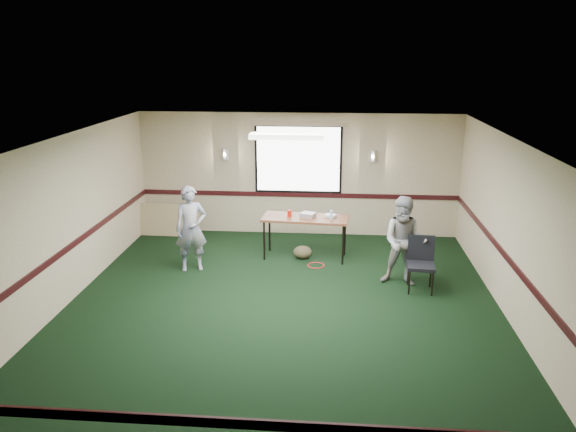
# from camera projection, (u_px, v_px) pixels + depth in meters

# --- Properties ---
(ground) EXTENTS (8.00, 8.00, 0.00)m
(ground) POSITION_uv_depth(u_px,v_px,m) (281.00, 312.00, 8.89)
(ground) COLOR black
(ground) RESTS_ON ground
(room_shell) EXTENTS (8.00, 8.02, 8.00)m
(room_shell) POSITION_uv_depth(u_px,v_px,m) (292.00, 184.00, 10.47)
(room_shell) COLOR tan
(room_shell) RESTS_ON ground
(folding_table) EXTENTS (1.72, 0.81, 0.84)m
(folding_table) POSITION_uv_depth(u_px,v_px,m) (305.00, 220.00, 11.01)
(folding_table) COLOR #502916
(folding_table) RESTS_ON ground
(projector) EXTENTS (0.33, 0.30, 0.09)m
(projector) POSITION_uv_depth(u_px,v_px,m) (308.00, 215.00, 10.98)
(projector) COLOR gray
(projector) RESTS_ON folding_table
(game_console) EXTENTS (0.24, 0.22, 0.05)m
(game_console) POSITION_uv_depth(u_px,v_px,m) (331.00, 216.00, 11.00)
(game_console) COLOR silver
(game_console) RESTS_ON folding_table
(red_cup) EXTENTS (0.09, 0.09, 0.13)m
(red_cup) POSITION_uv_depth(u_px,v_px,m) (290.00, 213.00, 11.02)
(red_cup) COLOR #AA180B
(red_cup) RESTS_ON folding_table
(water_bottle) EXTENTS (0.05, 0.05, 0.18)m
(water_bottle) POSITION_uv_depth(u_px,v_px,m) (331.00, 215.00, 10.81)
(water_bottle) COLOR #86BBDC
(water_bottle) RESTS_ON folding_table
(duffel_bag) EXTENTS (0.40, 0.32, 0.26)m
(duffel_bag) POSITION_uv_depth(u_px,v_px,m) (303.00, 252.00, 11.13)
(duffel_bag) COLOR #474028
(duffel_bag) RESTS_ON ground
(cable_coil) EXTENTS (0.42, 0.42, 0.02)m
(cable_coil) POSITION_uv_depth(u_px,v_px,m) (316.00, 265.00, 10.78)
(cable_coil) COLOR red
(cable_coil) RESTS_ON ground
(folded_table) EXTENTS (1.41, 0.25, 0.72)m
(folded_table) POSITION_uv_depth(u_px,v_px,m) (168.00, 220.00, 12.45)
(folded_table) COLOR tan
(folded_table) RESTS_ON ground
(conference_chair) EXTENTS (0.49, 0.51, 0.93)m
(conference_chair) POSITION_uv_depth(u_px,v_px,m) (421.00, 259.00, 9.61)
(conference_chair) COLOR black
(conference_chair) RESTS_ON ground
(person_left) EXTENTS (0.68, 0.55, 1.61)m
(person_left) POSITION_uv_depth(u_px,v_px,m) (191.00, 229.00, 10.40)
(person_left) COLOR #3E4C8A
(person_left) RESTS_ON ground
(person_right) EXTENTS (0.87, 0.74, 1.59)m
(person_right) POSITION_uv_depth(u_px,v_px,m) (404.00, 241.00, 9.73)
(person_right) COLOR #7992BD
(person_right) RESTS_ON ground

